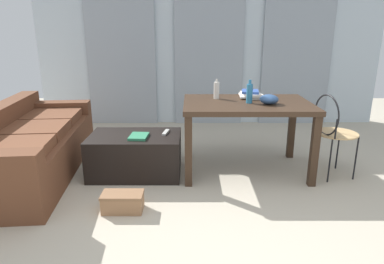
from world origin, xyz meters
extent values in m
plane|color=#B2A893|center=(0.00, 1.30, 0.00)|extent=(8.14, 8.14, 0.00)
cube|color=silver|center=(0.00, 3.39, 1.32)|extent=(5.29, 0.10, 2.63)
cube|color=#99A3AD|center=(-1.35, 3.31, 1.08)|extent=(1.06, 0.03, 2.16)
cube|color=#99A3AD|center=(0.00, 3.31, 1.08)|extent=(1.06, 0.03, 2.16)
cube|color=#99A3AD|center=(1.35, 3.31, 1.08)|extent=(1.06, 0.03, 2.16)
cube|color=brown|center=(-1.92, 1.27, 0.21)|extent=(1.03, 2.15, 0.42)
cube|color=brown|center=(-2.00, 2.21, 0.50)|extent=(0.86, 0.28, 0.16)
cube|color=brown|center=(-1.92, 1.83, 0.47)|extent=(0.65, 0.58, 0.10)
cube|color=brown|center=(-1.87, 1.28, 0.47)|extent=(0.65, 0.58, 0.10)
cube|color=brown|center=(-1.82, 0.72, 0.47)|extent=(0.65, 0.58, 0.10)
cube|color=black|center=(-0.85, 1.27, 0.21)|extent=(0.93, 0.59, 0.42)
cube|color=#382619|center=(0.30, 1.37, 0.72)|extent=(1.29, 0.87, 0.05)
cube|color=#382619|center=(-0.29, 0.98, 0.35)|extent=(0.07, 0.07, 0.70)
cube|color=#382619|center=(0.90, 0.98, 0.35)|extent=(0.07, 0.07, 0.70)
cube|color=#382619|center=(-0.29, 1.76, 0.35)|extent=(0.07, 0.07, 0.70)
cube|color=#382619|center=(0.90, 1.76, 0.35)|extent=(0.07, 0.07, 0.70)
cylinder|color=tan|center=(1.20, 1.23, 0.45)|extent=(0.41, 0.41, 0.02)
cylinder|color=black|center=(1.37, 1.12, 0.22)|extent=(0.02, 0.02, 0.45)
cylinder|color=black|center=(1.31, 1.41, 0.22)|extent=(0.02, 0.02, 0.45)
cylinder|color=black|center=(1.09, 1.06, 0.22)|extent=(0.02, 0.02, 0.45)
cylinder|color=black|center=(1.03, 1.34, 0.22)|extent=(0.02, 0.02, 0.45)
torus|color=black|center=(1.06, 1.20, 0.65)|extent=(0.11, 0.40, 0.41)
cylinder|color=black|center=(1.10, 1.03, 0.56)|extent=(0.02, 0.02, 0.19)
cylinder|color=black|center=(1.02, 1.37, 0.56)|extent=(0.02, 0.02, 0.19)
cylinder|color=beige|center=(0.00, 1.55, 0.84)|extent=(0.06, 0.06, 0.18)
cylinder|color=beige|center=(0.00, 1.55, 0.94)|extent=(0.02, 0.02, 0.03)
cylinder|color=teal|center=(0.31, 1.32, 0.84)|extent=(0.06, 0.06, 0.19)
cylinder|color=teal|center=(0.31, 1.32, 0.96)|extent=(0.03, 0.03, 0.04)
ellipsoid|color=#2D4C7A|center=(0.50, 1.27, 0.80)|extent=(0.19, 0.19, 0.10)
cube|color=silver|center=(0.38, 1.62, 0.75)|extent=(0.21, 0.32, 0.01)
cube|color=silver|center=(0.37, 1.61, 0.77)|extent=(0.23, 0.27, 0.02)
cube|color=silver|center=(0.38, 1.59, 0.79)|extent=(0.22, 0.30, 0.03)
cube|color=#33519E|center=(0.37, 1.60, 0.82)|extent=(0.20, 0.23, 0.03)
cube|color=#B7B7B2|center=(-0.53, 1.34, 0.43)|extent=(0.07, 0.19, 0.02)
cube|color=#2D7F56|center=(-0.79, 1.19, 0.44)|extent=(0.19, 0.24, 0.02)
cube|color=#996B47|center=(-0.84, 0.50, 0.07)|extent=(0.33, 0.18, 0.14)
cube|color=brown|center=(-0.84, 0.50, 0.15)|extent=(0.34, 0.19, 0.02)
camera|label=1|loc=(-0.26, -2.06, 1.46)|focal=32.00mm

